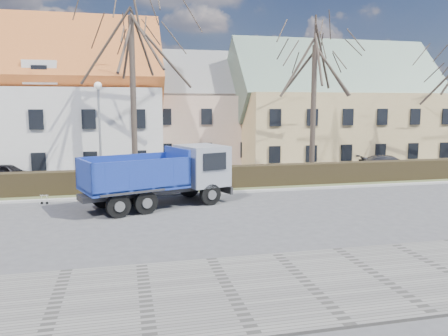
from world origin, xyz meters
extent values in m
plane|color=#424245|center=(0.00, 0.00, 0.00)|extent=(120.00, 120.00, 0.00)
cube|color=slate|center=(0.00, -8.50, 0.04)|extent=(80.00, 5.00, 0.08)
cube|color=#A6A4A1|center=(0.00, 4.60, 0.06)|extent=(80.00, 0.30, 0.12)
cube|color=#49532E|center=(0.00, 6.20, 0.05)|extent=(80.00, 3.00, 0.10)
cube|color=black|center=(0.00, 6.00, 0.65)|extent=(60.00, 0.90, 1.30)
imported|color=black|center=(-10.03, 10.99, 0.66)|extent=(4.15, 2.72, 1.31)
imported|color=#28282E|center=(16.70, 9.53, 0.65)|extent=(4.77, 2.62, 1.31)
camera|label=1|loc=(-2.63, -19.33, 4.98)|focal=35.00mm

